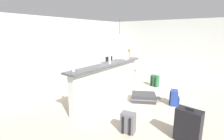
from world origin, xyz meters
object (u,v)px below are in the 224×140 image
bottle_amber (129,54)px  grocery_bag (125,56)px  backpack_green (155,81)px  bottle_white (73,66)px  backpack_blue (174,98)px  backpack_grey (128,123)px  dining_chair_far_side (108,65)px  dining_table (116,64)px  bottle_clear (110,59)px  pendant_lamp (120,36)px  suitcase_upright_black (188,125)px  dining_chair_near_partition (127,68)px  suitcase_flat_charcoal (144,97)px

bottle_amber → grocery_bag: 0.30m
bottle_amber → backpack_green: bearing=-39.7°
bottle_white → backpack_blue: 2.87m
bottle_white → backpack_grey: (0.18, -1.34, -1.03)m
dining_chair_far_side → backpack_blue: dining_chair_far_side is taller
backpack_grey → backpack_green: bearing=12.1°
grocery_bag → dining_chair_far_side: bearing=53.4°
grocery_bag → dining_table: 1.72m
bottle_clear → grocery_bag: (0.99, 0.10, -0.03)m
pendant_lamp → suitcase_upright_black: size_ratio=1.18×
bottle_clear → dining_chair_near_partition: bottle_clear is taller
dining_chair_near_partition → suitcase_flat_charcoal: size_ratio=1.05×
bottle_amber → grocery_bag: bottle_amber is taller
grocery_bag → backpack_grey: grocery_bag is taller
bottle_clear → suitcase_upright_black: (-0.68, -2.26, -0.92)m
bottle_clear → dining_table: bearing=29.7°
dining_table → pendant_lamp: size_ratio=1.39×
bottle_clear → suitcase_upright_black: bearing=-106.7°
pendant_lamp → suitcase_flat_charcoal: 3.09m
bottle_white → pendant_lamp: bearing=16.4°
bottle_amber → dining_chair_far_side: bearing=60.5°
dining_table → dining_chair_near_partition: (0.01, -0.55, -0.13)m
bottle_white → bottle_clear: size_ratio=0.88×
dining_chair_far_side → backpack_grey: dining_chair_far_side is taller
backpack_green → bottle_clear: bearing=165.0°
dining_chair_near_partition → dining_table: bearing=90.8°
dining_chair_far_side → suitcase_flat_charcoal: size_ratio=1.05×
grocery_bag → suitcase_upright_black: size_ratio=0.39×
bottle_white → dining_chair_near_partition: bearing=9.6°
bottle_white → dining_table: (3.39, 1.12, -0.58)m
bottle_clear → suitcase_upright_black: size_ratio=0.42×
grocery_bag → backpack_blue: size_ratio=0.62×
suitcase_flat_charcoal → backpack_green: size_ratio=2.11×
bottle_clear → backpack_green: bottle_clear is taller
grocery_bag → backpack_green: 1.64m
pendant_lamp → suitcase_flat_charcoal: pendant_lamp is taller
suitcase_flat_charcoal → backpack_blue: 0.84m
dining_chair_near_partition → pendant_lamp: size_ratio=1.18×
dining_chair_far_side → backpack_green: bearing=-92.7°
bottle_white → backpack_grey: 1.70m
bottle_amber → backpack_grey: size_ratio=0.71×
bottle_amber → pendant_lamp: pendant_lamp is taller
dining_chair_near_partition → pendant_lamp: bearing=78.7°
backpack_blue → suitcase_upright_black: 1.63m
pendant_lamp → backpack_grey: 4.37m
suitcase_upright_black → pendant_lamp: bearing=49.2°
pendant_lamp → backpack_grey: bearing=-144.4°
bottle_white → dining_chair_far_side: size_ratio=0.27×
bottle_amber → backpack_blue: bearing=-105.1°
bottle_white → dining_table: size_ratio=0.22×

